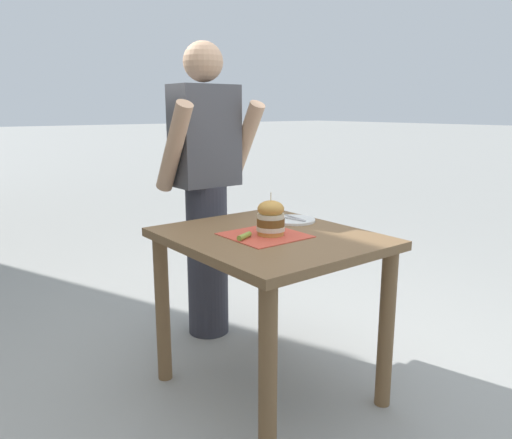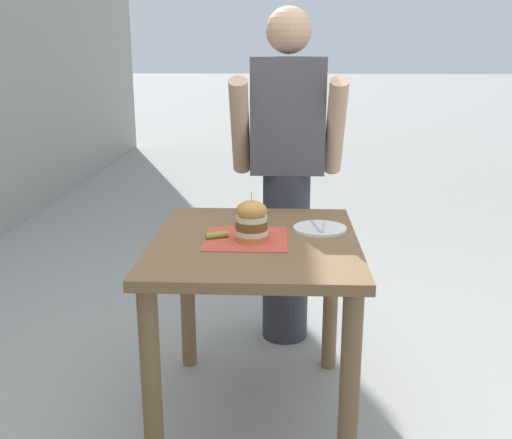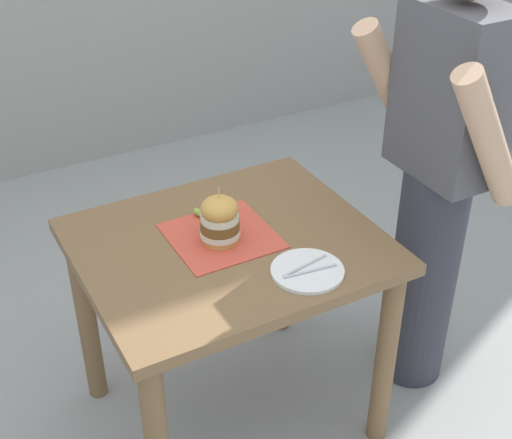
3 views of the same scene
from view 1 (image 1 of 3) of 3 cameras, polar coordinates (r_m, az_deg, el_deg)
ground_plane at (r=2.55m, az=1.46°, el=-18.89°), size 80.00×80.00×0.00m
patio_table at (r=2.28m, az=1.55°, el=-5.25°), size 0.80×0.94×0.78m
serving_paper at (r=2.22m, az=1.00°, el=-1.81°), size 0.32×0.32×0.00m
sandwich at (r=2.20m, az=1.70°, el=0.19°), size 0.13×0.13×0.19m
pickle_spear at (r=2.14m, az=-1.34°, el=-1.92°), size 0.09×0.06×0.02m
side_plate_with_forks at (r=2.51m, az=4.28°, el=-0.06°), size 0.22×0.22×0.02m
diner_across_table at (r=2.88m, az=-5.70°, el=3.60°), size 0.55×0.35×1.69m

